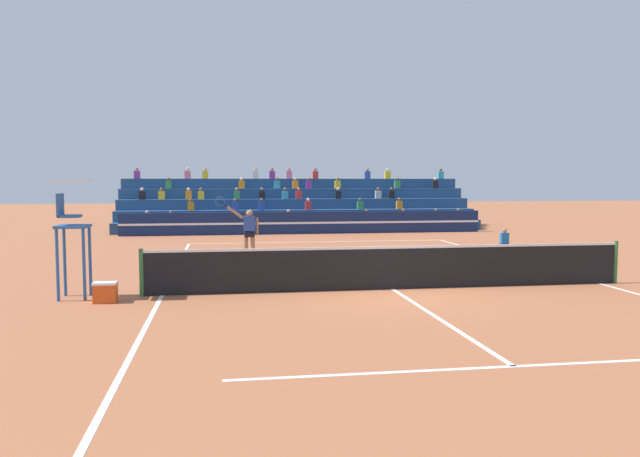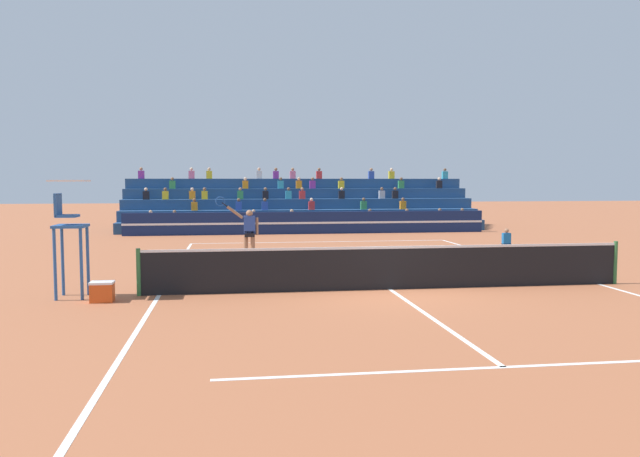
# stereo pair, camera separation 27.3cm
# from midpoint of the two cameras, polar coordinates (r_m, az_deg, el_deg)

# --- Properties ---
(ground_plane) EXTENTS (120.00, 120.00, 0.00)m
(ground_plane) POSITION_cam_midpoint_polar(r_m,az_deg,el_deg) (15.40, 6.92, -5.55)
(ground_plane) COLOR #AD603D
(court_lines) EXTENTS (11.10, 23.90, 0.01)m
(court_lines) POSITION_cam_midpoint_polar(r_m,az_deg,el_deg) (15.40, 6.92, -5.53)
(court_lines) COLOR white
(court_lines) RESTS_ON ground
(tennis_net) EXTENTS (12.00, 0.10, 1.10)m
(tennis_net) POSITION_cam_midpoint_polar(r_m,az_deg,el_deg) (15.32, 6.94, -3.54)
(tennis_net) COLOR #2D6B38
(tennis_net) RESTS_ON ground
(sponsor_banner_wall) EXTENTS (18.00, 0.26, 1.10)m
(sponsor_banner_wall) POSITION_cam_midpoint_polar(r_m,az_deg,el_deg) (31.02, -0.79, 0.53)
(sponsor_banner_wall) COLOR navy
(sponsor_banner_wall) RESTS_ON ground
(bleacher_stand) EXTENTS (19.11, 4.75, 3.38)m
(bleacher_stand) POSITION_cam_midpoint_polar(r_m,az_deg,el_deg) (34.76, -1.60, 1.72)
(bleacher_stand) COLOR navy
(bleacher_stand) RESTS_ON ground
(umpire_chair) EXTENTS (0.76, 0.84, 2.67)m
(umpire_chair) POSITION_cam_midpoint_polar(r_m,az_deg,el_deg) (15.08, -21.52, 0.54)
(umpire_chair) COLOR #285699
(umpire_chair) RESTS_ON ground
(ball_kid_courtside) EXTENTS (0.30, 0.36, 0.84)m
(ball_kid_courtside) POSITION_cam_midpoint_polar(r_m,az_deg,el_deg) (24.66, 16.97, -1.18)
(ball_kid_courtside) COLOR black
(ball_kid_courtside) RESTS_ON ground
(tennis_player) EXTENTS (1.42, 0.34, 2.21)m
(tennis_player) POSITION_cam_midpoint_polar(r_m,az_deg,el_deg) (20.19, -6.18, -0.38)
(tennis_player) COLOR #9E7051
(tennis_player) RESTS_ON ground
(tennis_ball) EXTENTS (0.07, 0.07, 0.07)m
(tennis_ball) POSITION_cam_midpoint_polar(r_m,az_deg,el_deg) (21.16, 1.52, -2.70)
(tennis_ball) COLOR #C6DB33
(tennis_ball) RESTS_ON ground
(equipment_cooler) EXTENTS (0.50, 0.38, 0.45)m
(equipment_cooler) POSITION_cam_midpoint_polar(r_m,az_deg,el_deg) (14.48, -18.78, -5.48)
(equipment_cooler) COLOR #D84C19
(equipment_cooler) RESTS_ON ground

